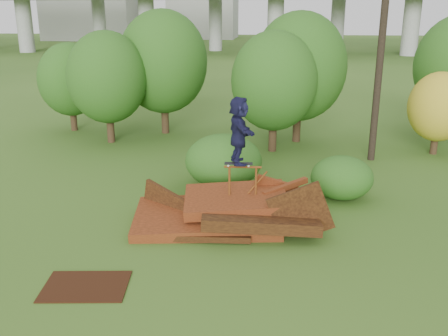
# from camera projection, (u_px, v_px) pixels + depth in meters

# --- Properties ---
(ground) EXTENTS (240.00, 240.00, 0.00)m
(ground) POSITION_uv_depth(u_px,v_px,m) (247.00, 254.00, 12.45)
(ground) COLOR #2D5116
(ground) RESTS_ON ground
(scrap_pile) EXTENTS (5.72, 3.00, 1.87)m
(scrap_pile) POSITION_uv_depth(u_px,v_px,m) (227.00, 213.00, 14.02)
(scrap_pile) COLOR #421D0B
(scrap_pile) RESTS_ON ground
(grind_rail) EXTENTS (1.05, 0.12, 1.70)m
(grind_rail) POSITION_uv_depth(u_px,v_px,m) (243.00, 188.00, 13.99)
(grind_rail) COLOR brown
(grind_rail) RESTS_ON ground
(skateboard) EXTENTS (0.79, 0.25, 0.08)m
(skateboard) POSITION_uv_depth(u_px,v_px,m) (239.00, 164.00, 13.78)
(skateboard) COLOR black
(skateboard) RESTS_ON grind_rail
(skater) EXTENTS (0.97, 1.80, 1.85)m
(skater) POSITION_uv_depth(u_px,v_px,m) (239.00, 130.00, 13.50)
(skater) COLOR #171739
(skater) RESTS_ON skateboard
(flat_plate) EXTENTS (1.97, 1.51, 0.03)m
(flat_plate) POSITION_uv_depth(u_px,v_px,m) (86.00, 286.00, 10.97)
(flat_plate) COLOR black
(flat_plate) RESTS_ON ground
(tree_0) EXTENTS (3.56, 3.56, 5.02)m
(tree_0) POSITION_uv_depth(u_px,v_px,m) (107.00, 77.00, 22.17)
(tree_0) COLOR black
(tree_0) RESTS_ON ground
(tree_1) EXTENTS (4.26, 4.26, 5.93)m
(tree_1) POSITION_uv_depth(u_px,v_px,m) (163.00, 62.00, 23.77)
(tree_1) COLOR black
(tree_1) RESTS_ON ground
(tree_2) EXTENTS (3.61, 3.61, 5.09)m
(tree_2) POSITION_uv_depth(u_px,v_px,m) (274.00, 81.00, 20.72)
(tree_2) COLOR black
(tree_2) RESTS_ON ground
(tree_3) EXTENTS (4.21, 4.21, 5.84)m
(tree_3) POSITION_uv_depth(u_px,v_px,m) (299.00, 67.00, 22.18)
(tree_3) COLOR black
(tree_3) RESTS_ON ground
(tree_4) EXTENTS (2.51, 2.51, 3.46)m
(tree_4) POSITION_uv_depth(u_px,v_px,m) (439.00, 107.00, 20.57)
(tree_4) COLOR black
(tree_4) RESTS_ON ground
(tree_6) EXTENTS (3.12, 3.12, 4.36)m
(tree_6) POSITION_uv_depth(u_px,v_px,m) (70.00, 80.00, 24.59)
(tree_6) COLOR black
(tree_6) RESTS_ON ground
(shrub_left) EXTENTS (2.64, 2.43, 1.82)m
(shrub_left) POSITION_uv_depth(u_px,v_px,m) (223.00, 161.00, 17.02)
(shrub_left) COLOR #265215
(shrub_left) RESTS_ON ground
(shrub_right) EXTENTS (1.99, 1.82, 1.41)m
(shrub_right) POSITION_uv_depth(u_px,v_px,m) (342.00, 178.00, 15.95)
(shrub_right) COLOR #265215
(shrub_right) RESTS_ON ground
(utility_pole) EXTENTS (1.40, 0.28, 10.82)m
(utility_pole) POSITION_uv_depth(u_px,v_px,m) (384.00, 20.00, 18.70)
(utility_pole) COLOR black
(utility_pole) RESTS_ON ground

